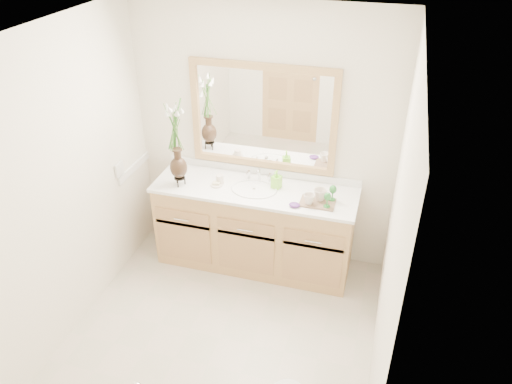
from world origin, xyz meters
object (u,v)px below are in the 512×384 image
(tumbler, at_px, (220,179))
(tray, at_px, (318,203))
(soap_bottle, at_px, (277,180))
(flower_vase, at_px, (176,134))

(tumbler, relative_size, tray, 0.29)
(soap_bottle, relative_size, tray, 0.52)
(tumbler, height_order, soap_bottle, soap_bottle)
(tray, bearing_deg, soap_bottle, 158.24)
(tumbler, bearing_deg, tray, -5.71)
(soap_bottle, bearing_deg, tumbler, -153.62)
(flower_vase, relative_size, soap_bottle, 4.82)
(flower_vase, distance_m, tumbler, 0.58)
(flower_vase, height_order, soap_bottle, flower_vase)
(tumbler, distance_m, soap_bottle, 0.52)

